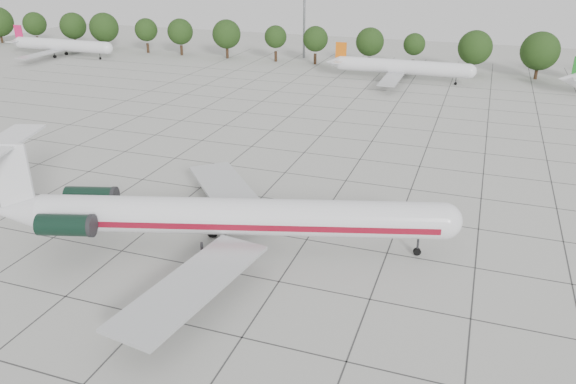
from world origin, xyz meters
name	(u,v)px	position (x,y,z in m)	size (l,w,h in m)	color
ground	(307,240)	(0.00, 0.00, 0.00)	(260.00, 260.00, 0.00)	#B6B5AE
apron_joints	(344,184)	(0.00, 15.00, 0.01)	(170.00, 170.00, 0.02)	#383838
main_airliner	(213,216)	(-7.67, -4.87, 3.68)	(43.69, 33.52, 10.43)	silver
bg_airliner_a	(62,45)	(-89.24, 72.62, 2.91)	(28.24, 27.20, 7.40)	silver
bg_airliner_c	(401,67)	(-2.40, 73.63, 2.91)	(28.24, 27.20, 7.40)	silver
tree_line	(370,42)	(-11.68, 85.00, 5.98)	(249.86, 8.44, 10.22)	#332114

